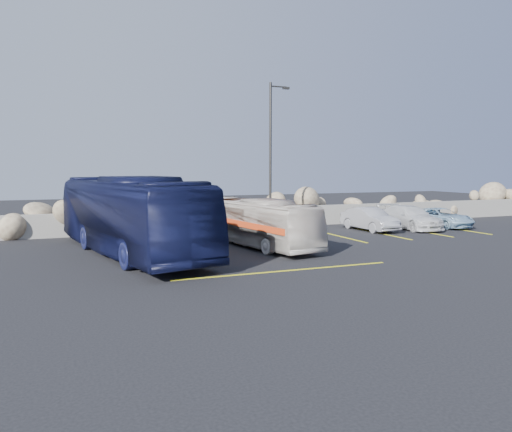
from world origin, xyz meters
name	(u,v)px	position (x,y,z in m)	size (l,w,h in m)	color
ground	(314,270)	(0.00, 0.00, 0.00)	(90.00, 90.00, 0.00)	black
seawall	(212,219)	(0.00, 12.00, 0.60)	(60.00, 0.40, 1.20)	gray
riprap_pile	(206,206)	(0.00, 13.20, 1.30)	(54.00, 2.80, 2.60)	#877159
parking_lines	(343,241)	(4.64, 5.57, 0.01)	(18.16, 9.36, 0.01)	yellow
lamppost	(271,153)	(2.56, 9.50, 4.30)	(1.14, 0.18, 8.00)	#302E2A
vintage_bus	(258,223)	(0.17, 5.56, 1.07)	(1.80, 7.71, 2.15)	silver
tour_coach	(130,215)	(-5.45, 5.59, 1.59)	(2.68, 11.44, 3.19)	#0F1233
car_a	(268,224)	(1.81, 8.15, 0.64)	(1.52, 3.77, 1.29)	silver
car_b	(369,219)	(8.12, 8.41, 0.64)	(1.36, 3.90, 1.29)	#AAA9AE
car_c	(410,217)	(10.75, 8.22, 0.66)	(1.86, 4.57, 1.33)	silver
car_d	(441,218)	(13.01, 8.22, 0.57)	(1.88, 4.07, 1.13)	#94B8D2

